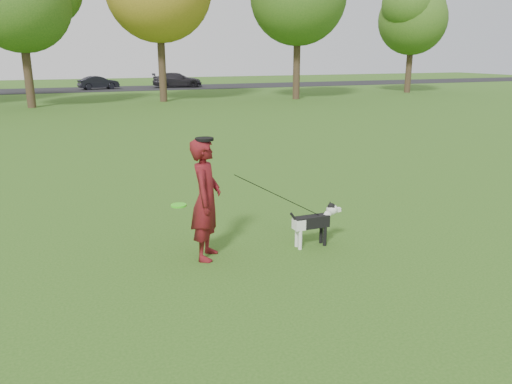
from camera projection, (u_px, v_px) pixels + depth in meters
name	position (u px, v px, depth m)	size (l,w,h in m)	color
ground	(248.00, 256.00, 7.92)	(120.00, 120.00, 0.00)	#285116
road	(88.00, 90.00, 43.76)	(120.00, 7.00, 0.02)	black
man	(206.00, 200.00, 7.63)	(0.69, 0.45, 1.89)	#580C1C
dog	(315.00, 220.00, 8.23)	(0.96, 0.19, 0.73)	black
car_mid	(98.00, 83.00, 43.94)	(1.20, 3.43, 1.13)	black
car_right	(177.00, 80.00, 46.40)	(1.85, 4.55, 1.32)	black
man_held_items	(278.00, 196.00, 7.93)	(2.52, 0.41, 1.41)	#3ADC1B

